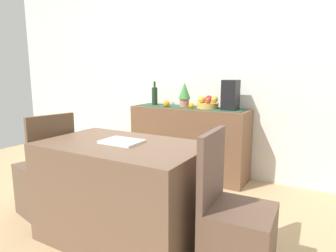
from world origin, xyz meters
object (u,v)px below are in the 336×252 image
at_px(fruit_bowl, 208,106).
at_px(open_book, 122,142).
at_px(wine_bottle, 155,96).
at_px(coffee_maker, 231,95).
at_px(sideboard_console, 189,142).
at_px(dining_table, 123,192).
at_px(potted_plant, 184,94).
at_px(chair_near_window, 46,184).
at_px(chair_by_corner, 236,236).

height_order(fruit_bowl, open_book, fruit_bowl).
height_order(wine_bottle, coffee_maker, coffee_maker).
height_order(sideboard_console, dining_table, sideboard_console).
height_order(potted_plant, chair_near_window, potted_plant).
xyz_separation_m(sideboard_console, chair_near_window, (-0.67, -1.51, -0.15)).
relative_size(wine_bottle, chair_by_corner, 0.33).
relative_size(fruit_bowl, potted_plant, 0.84).
bearing_deg(sideboard_console, potted_plant, 180.00).
bearing_deg(open_book, fruit_bowl, 87.85).
distance_m(dining_table, open_book, 0.38).
distance_m(sideboard_console, coffee_maker, 0.76).
relative_size(sideboard_console, fruit_bowl, 5.70).
bearing_deg(chair_near_window, fruit_bowl, 59.26).
xyz_separation_m(sideboard_console, chair_by_corner, (1.04, -1.50, -0.15)).
height_order(open_book, chair_near_window, chair_near_window).
distance_m(fruit_bowl, coffee_maker, 0.29).
bearing_deg(dining_table, sideboard_console, 97.19).
bearing_deg(wine_bottle, coffee_maker, 0.00).
bearing_deg(wine_bottle, chair_near_window, -97.04).
bearing_deg(chair_by_corner, potted_plant, 126.39).
bearing_deg(sideboard_console, wine_bottle, 180.00).
relative_size(potted_plant, dining_table, 0.25).
xyz_separation_m(wine_bottle, chair_near_window, (-0.19, -1.51, -0.68)).
bearing_deg(wine_bottle, potted_plant, 0.00).
relative_size(sideboard_console, wine_bottle, 4.73).
bearing_deg(sideboard_console, chair_near_window, -113.82).
distance_m(dining_table, chair_by_corner, 0.86).
bearing_deg(sideboard_console, coffee_maker, 0.00).
bearing_deg(potted_plant, open_book, -80.57).
bearing_deg(open_book, wine_bottle, 113.61).
height_order(coffee_maker, dining_table, coffee_maker).
bearing_deg(potted_plant, dining_table, -80.41).
distance_m(fruit_bowl, chair_near_window, 1.85).
distance_m(sideboard_console, chair_by_corner, 1.84).
xyz_separation_m(dining_table, chair_by_corner, (0.85, -0.00, -0.10)).
relative_size(wine_bottle, potted_plant, 1.01).
height_order(fruit_bowl, wine_bottle, wine_bottle).
bearing_deg(fruit_bowl, potted_plant, 180.00).
relative_size(coffee_maker, chair_by_corner, 0.37).
xyz_separation_m(sideboard_console, wine_bottle, (-0.48, 0.00, 0.53)).
relative_size(fruit_bowl, chair_near_window, 0.27).
relative_size(dining_table, chair_near_window, 1.31).
height_order(fruit_bowl, dining_table, fruit_bowl).
xyz_separation_m(wine_bottle, dining_table, (0.67, -1.50, -0.58)).
bearing_deg(coffee_maker, chair_near_window, -127.55).
xyz_separation_m(coffee_maker, potted_plant, (-0.56, 0.00, -0.00)).
bearing_deg(chair_near_window, chair_by_corner, 0.10).
relative_size(potted_plant, chair_by_corner, 0.33).
relative_size(fruit_bowl, chair_by_corner, 0.27).
xyz_separation_m(open_book, chair_by_corner, (0.86, -0.01, -0.48)).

